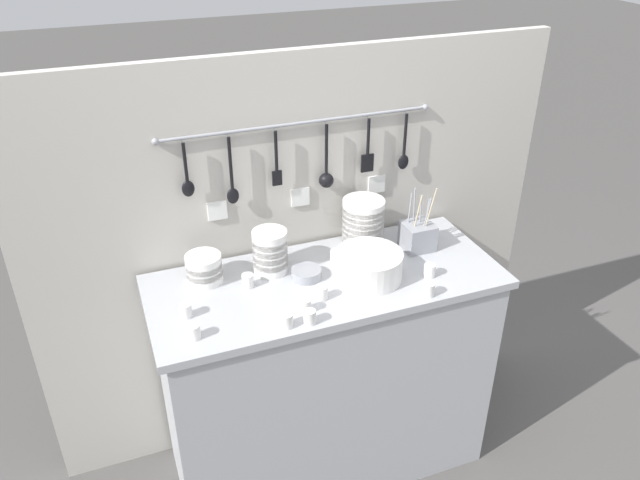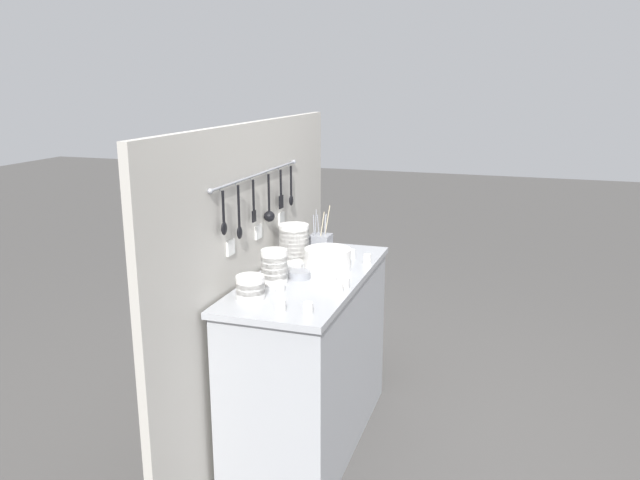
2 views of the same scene
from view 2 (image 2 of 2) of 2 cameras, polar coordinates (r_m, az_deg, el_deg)
The scene contains 19 objects.
ground_plane at distance 3.48m, azimuth -0.86°, elevation -17.67°, with size 20.00×20.00×0.00m, color #514F4C.
counter at distance 3.26m, azimuth -0.89°, elevation -10.84°, with size 1.26×0.52×0.91m.
back_wall at distance 3.22m, azimuth -5.93°, elevation -4.10°, with size 2.06×0.09×1.65m.
bowl_stack_short_front at distance 2.96m, azimuth -4.20°, elevation -2.42°, with size 0.13×0.13×0.16m.
bowl_stack_wide_centre at distance 3.31m, azimuth -2.40°, elevation -0.24°, with size 0.16×0.16×0.20m.
bowl_stack_tall_left at distance 2.77m, azimuth -6.38°, elevation -4.30°, with size 0.13×0.13×0.10m.
plate_stack at distance 3.19m, azimuth 0.72°, elevation -1.68°, with size 0.24×0.24×0.10m.
steel_mixing_bowl at distance 3.04m, azimuth -1.88°, elevation -3.18°, with size 0.11×0.11×0.04m.
cutlery_caddy at distance 3.47m, azimuth 0.05°, elevation -0.29°, with size 0.11×0.11×0.27m.
cup_edge_near at distance 3.18m, azimuth -2.07°, elevation -2.24°, with size 0.04×0.04×0.05m.
cup_by_caddy at distance 2.62m, azimuth -3.59°, elevation -5.97°, with size 0.04×0.04×0.05m.
cup_back_left at distance 2.58m, azimuth -1.10°, elevation -6.24°, with size 0.04×0.04×0.05m.
cup_beside_plates at distance 2.89m, azimuth 2.31°, elevation -3.97°, with size 0.04×0.04×0.05m.
cup_centre at distance 2.83m, azimuth 1.74°, elevation -4.41°, with size 0.04×0.04×0.05m.
cup_front_left at distance 2.91m, azimuth 1.15°, elevation -3.82°, with size 0.04×0.04×0.05m.
cup_front_right at distance 2.86m, azimuth -3.66°, elevation -4.21°, with size 0.04×0.04×0.05m.
cup_edge_far at distance 3.00m, azimuth 0.68°, elevation -3.28°, with size 0.04×0.04×0.05m.
cup_mid_row at distance 3.29m, azimuth 4.34°, elevation -1.71°, with size 0.04×0.04×0.05m.
cup_back_right at distance 3.37m, azimuth 2.89°, elevation -1.28°, with size 0.04×0.04×0.05m.
Camera 2 is at (-2.79, -0.96, 1.85)m, focal length 35.00 mm.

